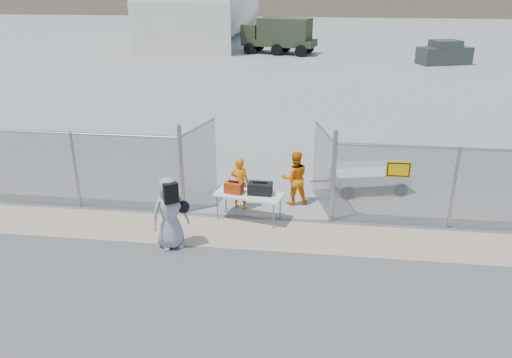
# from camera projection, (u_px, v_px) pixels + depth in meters

# --- Properties ---
(ground) EXTENTS (160.00, 160.00, 0.00)m
(ground) POSITION_uv_depth(u_px,v_px,m) (245.00, 254.00, 11.66)
(ground) COLOR #565656
(tarmac_inside) EXTENTS (160.00, 80.00, 0.01)m
(tarmac_inside) POSITION_uv_depth(u_px,v_px,m) (307.00, 41.00, 50.26)
(tarmac_inside) COLOR gray
(tarmac_inside) RESTS_ON ground
(dirt_strip) EXTENTS (44.00, 1.60, 0.01)m
(dirt_strip) POSITION_uv_depth(u_px,v_px,m) (251.00, 234.00, 12.57)
(dirt_strip) COLOR tan
(dirt_strip) RESTS_ON ground
(chain_link_fence) EXTENTS (40.00, 0.20, 2.20)m
(chain_link_fence) POSITION_uv_depth(u_px,v_px,m) (256.00, 179.00, 13.08)
(chain_link_fence) COLOR gray
(chain_link_fence) RESTS_ON ground
(quonset_hangar) EXTENTS (9.00, 18.00, 8.00)m
(quonset_hangar) POSITION_uv_depth(u_px,v_px,m) (204.00, 0.00, 48.11)
(quonset_hangar) COLOR silver
(quonset_hangar) RESTS_ON ground
(folding_table) EXTENTS (1.88, 1.08, 0.75)m
(folding_table) POSITION_uv_depth(u_px,v_px,m) (249.00, 207.00, 13.21)
(folding_table) COLOR white
(folding_table) RESTS_ON ground
(orange_bag) EXTENTS (0.51, 0.40, 0.29)m
(orange_bag) POSITION_uv_depth(u_px,v_px,m) (234.00, 188.00, 13.09)
(orange_bag) COLOR #C2360C
(orange_bag) RESTS_ON folding_table
(black_duffel) EXTENTS (0.64, 0.39, 0.30)m
(black_duffel) POSITION_uv_depth(u_px,v_px,m) (260.00, 188.00, 13.01)
(black_duffel) COLOR black
(black_duffel) RESTS_ON folding_table
(security_worker_left) EXTENTS (0.62, 0.49, 1.51)m
(security_worker_left) POSITION_uv_depth(u_px,v_px,m) (240.00, 183.00, 13.71)
(security_worker_left) COLOR orange
(security_worker_left) RESTS_ON ground
(security_worker_right) EXTENTS (0.90, 0.78, 1.57)m
(security_worker_right) POSITION_uv_depth(u_px,v_px,m) (295.00, 178.00, 13.99)
(security_worker_right) COLOR orange
(security_worker_right) RESTS_ON ground
(visitor) EXTENTS (1.04, 0.95, 1.77)m
(visitor) POSITION_uv_depth(u_px,v_px,m) (170.00, 213.00, 11.69)
(visitor) COLOR gray
(visitor) RESTS_ON ground
(utility_trailer) EXTENTS (3.23, 2.24, 0.71)m
(utility_trailer) POSITION_uv_depth(u_px,v_px,m) (367.00, 178.00, 15.12)
(utility_trailer) COLOR white
(utility_trailer) RESTS_ON ground
(military_truck) EXTENTS (6.42, 3.59, 2.89)m
(military_truck) POSITION_uv_depth(u_px,v_px,m) (279.00, 36.00, 41.68)
(military_truck) COLOR #2E361F
(military_truck) RESTS_ON ground
(parked_vehicle_near) EXTENTS (4.12, 2.88, 1.70)m
(parked_vehicle_near) POSITION_uv_depth(u_px,v_px,m) (444.00, 53.00, 36.78)
(parked_vehicle_near) COLOR #333832
(parked_vehicle_near) RESTS_ON ground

